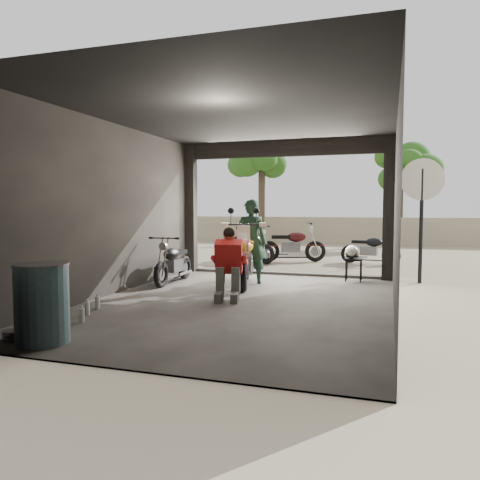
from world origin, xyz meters
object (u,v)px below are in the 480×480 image
Objects in this scene: sign_post at (422,198)px; outside_bike_c at (370,247)px; rider at (251,242)px; main_bike at (245,254)px; helmet at (352,252)px; oil_drum at (42,305)px; left_bike at (173,260)px; outside_bike_a at (249,244)px; mechanic at (228,265)px; outside_bike_b at (292,242)px; stool at (354,262)px.

outside_bike_c is at bearing 102.00° from sign_post.
outside_bike_c is 5.04m from rider.
main_bike is at bearing 162.25° from outside_bike_c.
outside_bike_c is 4.67× the size of helmet.
main_bike is 2.10× the size of oil_drum.
left_bike is 4.20m from outside_bike_a.
rider is (0.05, 0.28, 0.23)m from main_bike.
left_bike is at bearing 96.14° from oil_drum.
outside_bike_c is at bearing 57.28° from mechanic.
helmet is (3.62, 1.49, 0.15)m from left_bike.
rider reaches higher than outside_bike_b.
oil_drum is (-1.06, -4.72, -0.19)m from main_bike.
outside_bike_a is at bearing 150.09° from helmet.
main_bike is at bearing -164.53° from sign_post.
rider is 5.71× the size of helmet.
helmet is at bearing -164.69° from rider.
outside_bike_c is at bearing -51.19° from outside_bike_a.
outside_bike_b reaches higher than left_bike.
outside_bike_c is 1.20× the size of mechanic.
outside_bike_c reaches higher than helmet.
mechanic is (-2.17, -6.29, 0.12)m from outside_bike_c.
helmet is at bearing 179.30° from sign_post.
sign_post is at bearing 53.74° from oil_drum.
stool is (2.12, 1.28, -0.23)m from main_bike.
helmet is 1.86m from sign_post.
outside_bike_a is 1.31m from outside_bike_b.
oil_drum reaches higher than stool.
outside_bike_a is at bearing 139.65° from stool.
outside_bike_b is at bearing 102.31° from outside_bike_c.
outside_bike_b is 3.91m from stool.
rider is at bearing -154.31° from stool.
stool is 1.63× the size of helmet.
mechanic reaches higher than stool.
left_bike is at bearing 127.87° from mechanic.
stool is at bearing -103.84° from outside_bike_a.
oil_drum is at bearing -133.96° from sign_post.
left_bike is 6.28m from outside_bike_c.
outside_bike_b is at bearing 121.60° from stool.
outside_bike_a is 1.33× the size of mechanic.
sign_post is at bearing 28.56° from mechanic.
oil_drum is at bearing -153.26° from outside_bike_a.
rider is 5.15m from oil_drum.
oil_drum is at bearing -124.81° from mechanic.
mechanic is at bearing 162.79° from outside_bike_b.
outside_bike_c is 0.82× the size of rider.
left_bike is 1.71m from rider.
main_bike reaches higher than oil_drum.
main_bike is 1.33× the size of left_bike.
mechanic is at bearing -39.62° from left_bike.
rider reaches higher than oil_drum.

